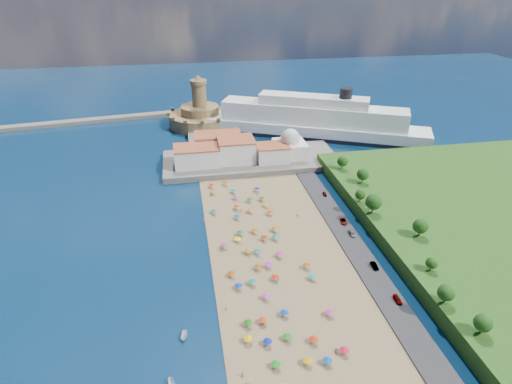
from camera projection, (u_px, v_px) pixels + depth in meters
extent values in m
plane|color=#071938|center=(257.00, 243.00, 158.09)|extent=(700.00, 700.00, 0.00)
cube|color=#59544C|center=(251.00, 160.00, 222.68)|extent=(90.00, 36.00, 3.00)
cube|color=#59544C|center=(204.00, 140.00, 249.92)|extent=(18.00, 70.00, 2.40)
cube|color=#59544C|center=(46.00, 125.00, 273.84)|extent=(199.03, 34.77, 2.60)
cube|color=silver|center=(197.00, 156.00, 212.03)|extent=(22.00, 14.00, 9.00)
cube|color=silver|center=(236.00, 150.00, 216.44)|extent=(18.00, 16.00, 11.00)
cube|color=silver|center=(272.00, 153.00, 216.46)|extent=(16.00, 12.00, 8.00)
cube|color=silver|center=(218.00, 144.00, 225.90)|extent=(24.00, 14.00, 10.00)
cube|color=silver|center=(290.00, 149.00, 221.51)|extent=(16.00, 16.00, 8.00)
sphere|color=silver|center=(290.00, 138.00, 218.74)|extent=(10.00, 10.00, 10.00)
cylinder|color=silver|center=(290.00, 131.00, 216.98)|extent=(1.20, 1.20, 1.60)
cylinder|color=olive|center=(201.00, 120.00, 274.81)|extent=(40.00, 40.00, 8.00)
cylinder|color=olive|center=(200.00, 110.00, 271.81)|extent=(24.00, 24.00, 5.00)
cylinder|color=olive|center=(199.00, 95.00, 267.42)|extent=(9.00, 9.00, 14.00)
cylinder|color=olive|center=(198.00, 82.00, 263.62)|extent=(10.40, 10.40, 2.40)
cone|color=olive|center=(198.00, 77.00, 262.38)|extent=(6.00, 6.00, 3.00)
cube|color=black|center=(311.00, 134.00, 259.39)|extent=(133.09, 76.68, 2.21)
cube|color=white|center=(312.00, 129.00, 258.01)|extent=(132.01, 75.89, 8.18)
cube|color=white|center=(313.00, 114.00, 253.59)|extent=(105.77, 61.04, 10.91)
cube|color=white|center=(313.00, 100.00, 249.81)|extent=(63.04, 38.49, 5.46)
cylinder|color=black|center=(346.00, 93.00, 243.14)|extent=(7.27, 7.27, 5.46)
cylinder|color=gray|center=(266.00, 297.00, 130.05)|extent=(0.07, 0.07, 2.00)
cone|color=#C329B5|center=(266.00, 295.00, 129.63)|extent=(2.50, 2.50, 0.60)
cylinder|color=gray|center=(308.00, 362.00, 108.42)|extent=(0.07, 0.07, 2.00)
cone|color=#CC910B|center=(308.00, 360.00, 108.00)|extent=(2.50, 2.50, 0.60)
cylinder|color=gray|center=(237.00, 217.00, 172.03)|extent=(0.07, 0.07, 2.00)
cone|color=#0B4B97|center=(237.00, 215.00, 171.61)|extent=(2.50, 2.50, 0.60)
cylinder|color=gray|center=(214.00, 212.00, 175.78)|extent=(0.07, 0.07, 2.00)
cone|color=#0E5482|center=(214.00, 210.00, 175.36)|extent=(2.50, 2.50, 0.60)
cylinder|color=gray|center=(248.00, 340.00, 114.95)|extent=(0.07, 0.07, 2.00)
cone|color=gold|center=(248.00, 338.00, 114.53)|extent=(2.50, 2.50, 0.60)
cylinder|color=gray|center=(238.00, 240.00, 157.54)|extent=(0.07, 0.07, 2.00)
cone|color=yellow|center=(238.00, 238.00, 157.13)|extent=(2.50, 2.50, 0.60)
cylinder|color=gray|center=(344.00, 351.00, 111.51)|extent=(0.07, 0.07, 2.00)
cone|color=red|center=(344.00, 349.00, 111.10)|extent=(2.50, 2.50, 0.60)
cylinder|color=gray|center=(313.00, 278.00, 138.17)|extent=(0.07, 0.07, 2.00)
cone|color=#0F9284|center=(313.00, 276.00, 137.75)|extent=(2.50, 2.50, 0.60)
cylinder|color=gray|center=(248.00, 252.00, 150.92)|extent=(0.07, 0.07, 2.00)
cone|color=#C47308|center=(248.00, 250.00, 150.50)|extent=(2.50, 2.50, 0.60)
cylinder|color=gray|center=(268.00, 266.00, 143.82)|extent=(0.07, 0.07, 2.00)
cone|color=#B226AE|center=(268.00, 264.00, 143.41)|extent=(2.50, 2.50, 0.60)
cylinder|color=gray|center=(236.00, 208.00, 178.94)|extent=(0.07, 0.07, 2.00)
cone|color=#B4360E|center=(236.00, 206.00, 178.53)|extent=(2.50, 2.50, 0.60)
cylinder|color=gray|center=(287.00, 338.00, 115.69)|extent=(0.07, 0.07, 2.00)
cone|color=#218116|center=(287.00, 335.00, 115.27)|extent=(2.50, 2.50, 0.60)
cylinder|color=gray|center=(252.00, 283.00, 135.97)|extent=(0.07, 0.07, 2.00)
cone|color=#0D717B|center=(252.00, 281.00, 135.56)|extent=(2.50, 2.50, 0.60)
cylinder|color=gray|center=(212.00, 186.00, 196.72)|extent=(0.07, 0.07, 2.00)
cone|color=#F9110B|center=(212.00, 184.00, 196.31)|extent=(2.50, 2.50, 0.60)
cylinder|color=gray|center=(275.00, 238.00, 158.69)|extent=(0.07, 0.07, 2.00)
cone|color=#0E7C82|center=(275.00, 236.00, 158.27)|extent=(2.50, 2.50, 0.60)
cylinder|color=gray|center=(233.00, 191.00, 191.94)|extent=(0.07, 0.07, 2.00)
cone|color=#105F92|center=(233.00, 190.00, 191.52)|extent=(2.50, 2.50, 0.60)
cylinder|color=gray|center=(248.00, 324.00, 120.15)|extent=(0.07, 0.07, 2.00)
cone|color=#1A6211|center=(248.00, 322.00, 119.73)|extent=(2.50, 2.50, 0.60)
cylinder|color=gray|center=(240.00, 233.00, 161.39)|extent=(0.07, 0.07, 2.00)
cone|color=#12652B|center=(240.00, 231.00, 160.97)|extent=(2.50, 2.50, 0.60)
cylinder|color=gray|center=(250.00, 211.00, 176.44)|extent=(0.07, 0.07, 2.00)
cone|color=orange|center=(250.00, 209.00, 176.03)|extent=(2.50, 2.50, 0.60)
cylinder|color=gray|center=(275.00, 278.00, 138.02)|extent=(0.07, 0.07, 2.00)
cone|color=red|center=(275.00, 276.00, 137.60)|extent=(2.50, 2.50, 0.60)
cylinder|color=gray|center=(239.00, 287.00, 134.19)|extent=(0.07, 0.07, 2.00)
cone|color=#0B3294|center=(239.00, 285.00, 133.77)|extent=(2.50, 2.50, 0.60)
cylinder|color=gray|center=(329.00, 314.00, 123.79)|extent=(0.07, 0.07, 2.00)
cone|color=#C1298E|center=(330.00, 311.00, 123.37)|extent=(2.50, 2.50, 0.60)
cylinder|color=gray|center=(313.00, 341.00, 114.76)|extent=(0.07, 0.07, 2.00)
cone|color=red|center=(314.00, 338.00, 114.34)|extent=(2.50, 2.50, 0.60)
cylinder|color=gray|center=(267.00, 343.00, 114.08)|extent=(0.07, 0.07, 2.00)
cone|color=#0B1E98|center=(267.00, 340.00, 113.66)|extent=(2.50, 2.50, 0.60)
cylinder|color=gray|center=(276.00, 366.00, 107.56)|extent=(0.07, 0.07, 2.00)
cone|color=#178219|center=(276.00, 363.00, 107.14)|extent=(2.50, 2.50, 0.60)
cylinder|color=gray|center=(257.00, 190.00, 193.45)|extent=(0.07, 0.07, 2.00)
cone|color=#0B189A|center=(257.00, 188.00, 193.04)|extent=(2.50, 2.50, 0.60)
cylinder|color=gray|center=(236.00, 198.00, 186.50)|extent=(0.07, 0.07, 2.00)
cone|color=#A5239F|center=(236.00, 196.00, 186.08)|extent=(2.50, 2.50, 0.60)
cylinder|color=gray|center=(327.00, 362.00, 108.55)|extent=(0.07, 0.07, 2.00)
cone|color=#0B4C90|center=(328.00, 359.00, 108.13)|extent=(2.50, 2.50, 0.60)
cylinder|color=gray|center=(225.00, 184.00, 198.98)|extent=(0.07, 0.07, 2.00)
cone|color=#994F0D|center=(225.00, 182.00, 198.56)|extent=(2.50, 2.50, 0.60)
cylinder|color=gray|center=(249.00, 200.00, 184.67)|extent=(0.07, 0.07, 2.00)
cone|color=#126A1D|center=(249.00, 198.00, 184.26)|extent=(2.50, 2.50, 0.60)
cylinder|color=gray|center=(257.00, 252.00, 150.73)|extent=(0.07, 0.07, 2.00)
cone|color=#0E6F82|center=(257.00, 250.00, 150.31)|extent=(2.50, 2.50, 0.60)
cylinder|color=gray|center=(224.00, 246.00, 153.80)|extent=(0.07, 0.07, 2.00)
cone|color=#A0227C|center=(224.00, 244.00, 153.38)|extent=(2.50, 2.50, 0.60)
cylinder|color=gray|center=(279.00, 255.00, 149.05)|extent=(0.07, 0.07, 2.00)
cone|color=#AC247A|center=(280.00, 253.00, 148.64)|extent=(2.50, 2.50, 0.60)
cylinder|color=gray|center=(306.00, 266.00, 143.54)|extent=(0.07, 0.07, 2.00)
cone|color=#90550D|center=(307.00, 264.00, 143.12)|extent=(2.50, 2.50, 0.60)
cylinder|color=gray|center=(284.00, 314.00, 123.66)|extent=(0.07, 0.07, 2.00)
cone|color=#0D31AC|center=(285.00, 312.00, 123.25)|extent=(2.50, 2.50, 0.60)
cylinder|color=gray|center=(264.00, 238.00, 158.37)|extent=(0.07, 0.07, 2.00)
cone|color=maroon|center=(264.00, 236.00, 157.95)|extent=(2.50, 2.50, 0.60)
cylinder|color=gray|center=(270.00, 213.00, 174.82)|extent=(0.07, 0.07, 2.00)
cone|color=red|center=(270.00, 211.00, 174.40)|extent=(2.50, 2.50, 0.60)
cylinder|color=gray|center=(266.00, 205.00, 180.80)|extent=(0.07, 0.07, 2.00)
cone|color=#D39A0B|center=(266.00, 203.00, 180.39)|extent=(2.50, 2.50, 0.60)
cylinder|color=gray|center=(232.00, 274.00, 139.70)|extent=(0.07, 0.07, 2.00)
cone|color=#AC3E0D|center=(231.00, 272.00, 139.28)|extent=(2.50, 2.50, 0.60)
cylinder|color=gray|center=(262.00, 199.00, 185.59)|extent=(0.07, 0.07, 2.00)
cone|color=#246211|center=(262.00, 197.00, 185.18)|extent=(2.50, 2.50, 0.60)
cylinder|color=gray|center=(258.00, 268.00, 142.89)|extent=(0.07, 0.07, 2.00)
cone|color=#93490D|center=(258.00, 265.00, 142.47)|extent=(2.50, 2.50, 0.60)
cylinder|color=gray|center=(213.00, 193.00, 190.83)|extent=(0.07, 0.07, 2.00)
cone|color=#9F7A0E|center=(213.00, 191.00, 190.41)|extent=(2.50, 2.50, 0.60)
cylinder|color=gray|center=(263.00, 322.00, 121.00)|extent=(0.07, 0.07, 2.00)
cone|color=red|center=(263.00, 319.00, 120.58)|extent=(2.50, 2.50, 0.60)
cylinder|color=gray|center=(254.00, 231.00, 162.70)|extent=(0.07, 0.07, 2.00)
cone|color=#CA4509|center=(254.00, 229.00, 162.28)|extent=(2.50, 2.50, 0.60)
cylinder|color=gray|center=(275.00, 229.00, 163.90)|extent=(0.07, 0.07, 2.00)
cone|color=#9E5B0E|center=(275.00, 227.00, 163.48)|extent=(2.50, 2.50, 0.60)
imported|color=tan|center=(226.00, 309.00, 125.71)|extent=(0.77, 0.63, 1.83)
imported|color=tan|center=(336.00, 350.00, 112.27)|extent=(1.03, 0.58, 1.66)
imported|color=tan|center=(241.00, 211.00, 176.48)|extent=(0.70, 0.87, 1.72)
imported|color=tan|center=(276.00, 231.00, 163.00)|extent=(0.72, 0.60, 1.69)
imported|color=tan|center=(242.00, 374.00, 105.42)|extent=(0.96, 1.06, 1.82)
imported|color=tan|center=(211.00, 193.00, 190.42)|extent=(0.75, 1.15, 1.82)
imported|color=tan|center=(265.00, 322.00, 121.09)|extent=(1.17, 1.47, 1.56)
imported|color=tan|center=(279.00, 276.00, 138.94)|extent=(0.82, 1.03, 1.83)
imported|color=tan|center=(203.00, 220.00, 170.07)|extent=(1.18, 1.33, 1.79)
imported|color=tan|center=(220.00, 250.00, 152.09)|extent=(1.07, 0.99, 1.77)
imported|color=tan|center=(258.00, 195.00, 189.46)|extent=(1.05, 0.61, 1.61)
imported|color=tan|center=(298.00, 215.00, 173.49)|extent=(1.60, 1.24, 1.69)
imported|color=white|center=(172.00, 384.00, 103.40)|extent=(2.21, 3.94, 1.44)
imported|color=white|center=(184.00, 336.00, 116.89)|extent=(2.21, 4.13, 1.51)
imported|color=gray|center=(374.00, 266.00, 143.59)|extent=(1.54, 4.28, 1.40)
imported|color=gray|center=(352.00, 234.00, 161.11)|extent=(1.86, 4.46, 1.29)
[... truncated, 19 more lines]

